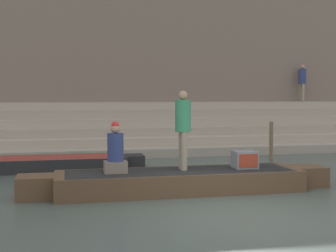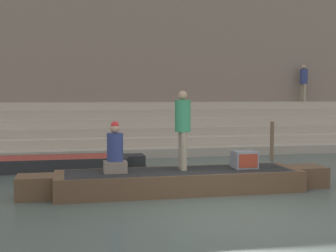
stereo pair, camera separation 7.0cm
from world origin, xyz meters
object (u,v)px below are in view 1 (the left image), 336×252
(rowboat_main, at_px, (180,180))
(person_on_steps, at_px, (302,80))
(tv_set, at_px, (245,159))
(person_standing, at_px, (183,124))
(person_rowing, at_px, (115,152))
(mooring_post, at_px, (271,141))
(moored_boat_shore, at_px, (58,163))

(rowboat_main, relative_size, person_on_steps, 4.19)
(tv_set, bearing_deg, person_on_steps, 50.95)
(rowboat_main, height_order, person_on_steps, person_on_steps)
(person_standing, height_order, tv_set, person_standing)
(person_rowing, distance_m, tv_set, 2.94)
(rowboat_main, distance_m, person_rowing, 1.55)
(person_rowing, xyz_separation_m, person_on_steps, (9.30, 9.22, 1.86))
(rowboat_main, bearing_deg, person_rowing, 179.43)
(person_rowing, bearing_deg, mooring_post, 39.13)
(person_rowing, relative_size, person_on_steps, 0.67)
(person_rowing, bearing_deg, person_standing, 6.37)
(person_standing, distance_m, person_on_steps, 12.07)
(tv_set, relative_size, person_on_steps, 0.31)
(rowboat_main, relative_size, moored_boat_shore, 1.40)
(rowboat_main, bearing_deg, moored_boat_shore, 126.82)
(moored_boat_shore, bearing_deg, person_rowing, -74.06)
(rowboat_main, xyz_separation_m, person_on_steps, (7.90, 9.26, 2.52))
(rowboat_main, xyz_separation_m, mooring_post, (4.05, 4.09, 0.38))
(moored_boat_shore, distance_m, mooring_post, 6.72)
(person_standing, bearing_deg, person_on_steps, 43.11)
(moored_boat_shore, bearing_deg, person_on_steps, 24.88)
(rowboat_main, bearing_deg, mooring_post, 46.06)
(person_standing, bearing_deg, person_rowing, 177.51)
(mooring_post, relative_size, person_on_steps, 0.77)
(mooring_post, bearing_deg, person_on_steps, 53.31)
(moored_boat_shore, xyz_separation_m, person_on_steps, (10.55, 5.61, 2.57))
(moored_boat_shore, distance_m, person_on_steps, 12.22)
(person_standing, xyz_separation_m, person_on_steps, (7.79, 9.12, 1.29))
(rowboat_main, relative_size, person_standing, 3.93)
(person_on_steps, bearing_deg, mooring_post, 70.31)
(person_rowing, xyz_separation_m, tv_set, (2.93, 0.02, -0.25))
(mooring_post, distance_m, person_on_steps, 6.79)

